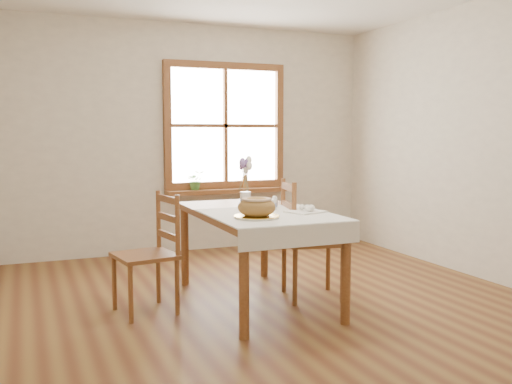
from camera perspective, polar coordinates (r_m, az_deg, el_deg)
ground at (r=4.46m, az=1.50°, el=-11.96°), size 5.00×5.00×0.00m
room_walls at (r=4.25m, az=1.56°, el=10.47°), size 4.60×5.10×2.65m
window at (r=6.72m, az=-3.11°, el=6.63°), size 1.46×0.08×1.46m
window_sill at (r=6.69m, az=-2.88°, el=0.12°), size 1.46×0.20×0.05m
dining_table at (r=4.57m, az=0.00°, el=-2.93°), size 0.90×1.60×0.75m
table_linen at (r=4.28m, az=1.55°, el=-2.32°), size 0.91×0.99×0.01m
chair_left at (r=4.43m, az=-11.07°, el=-6.08°), size 0.51×0.50×0.91m
chair_right at (r=4.75m, az=5.69°, el=-4.73°), size 0.57×0.55×0.99m
bread_plate at (r=4.10m, az=0.06°, el=-2.50°), size 0.37×0.37×0.02m
bread_loaf at (r=4.09m, az=0.06°, el=-1.34°), size 0.27×0.27×0.15m
egg_napkin at (r=4.41m, az=4.97°, el=-1.96°), size 0.32×0.29×0.01m
eggs at (r=4.40m, az=4.98°, el=-1.59°), size 0.25×0.24×0.04m
salt_shaker at (r=4.54m, az=1.82°, el=-1.21°), size 0.06×0.06×0.09m
pepper_shaker at (r=4.70m, az=1.90°, el=-0.96°), size 0.05×0.05×0.09m
flower_vase at (r=4.95m, az=-1.06°, el=-0.66°), size 0.10×0.10×0.10m
lavender_bouquet at (r=4.93m, az=-1.07°, el=1.68°), size 0.16×0.16×0.30m
potted_plant at (r=6.57m, az=-6.06°, el=0.95°), size 0.22×0.24×0.17m
amber_bottle at (r=6.76m, az=-1.08°, el=1.09°), size 0.07×0.07×0.16m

